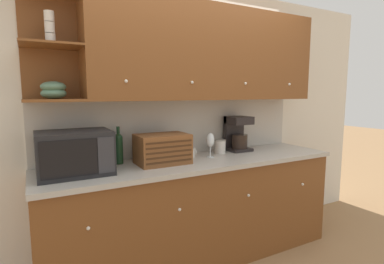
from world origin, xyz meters
The scene contains 12 objects.
ground_plane centered at (0.00, 0.00, 0.00)m, with size 24.00×24.00×0.00m, color #9E754C.
wall_back centered at (0.00, 0.03, 1.30)m, with size 5.13×0.06×2.60m.
counter_unit centered at (0.00, -0.32, 0.48)m, with size 2.75×0.67×0.95m.
backsplash_panel centered at (0.00, -0.01, 1.22)m, with size 2.73×0.01×0.54m.
upper_cabinets centered at (0.17, -0.18, 1.92)m, with size 2.73×0.39×0.86m.
microwave centered at (-1.05, -0.31, 1.12)m, with size 0.53×0.40×0.33m.
wine_bottle centered at (-0.67, -0.14, 1.10)m, with size 0.07×0.07×0.32m.
bread_box centered at (-0.33, -0.31, 1.08)m, with size 0.44×0.30×0.25m.
mug centered at (0.00, -0.20, 1.00)m, with size 0.10×0.09×0.09m.
wine_glass centered at (0.16, -0.29, 1.11)m, with size 0.08×0.08×0.23m.
storage_canister centered at (0.35, -0.17, 1.02)m, with size 0.12×0.12×0.14m.
coffee_maker centered at (0.59, -0.14, 1.13)m, with size 0.23×0.22×0.36m.
Camera 1 is at (-1.32, -2.66, 1.56)m, focal length 28.00 mm.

